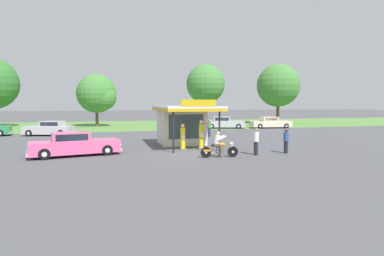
{
  "coord_description": "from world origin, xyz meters",
  "views": [
    {
      "loc": [
        -4.94,
        -19.84,
        3.2
      ],
      "look_at": [
        1.5,
        3.32,
        1.4
      ],
      "focal_mm": 29.52,
      "sensor_mm": 36.0,
      "label": 1
    }
  ],
  "objects_px": {
    "featured_classic_sedan": "(75,145)",
    "parked_car_back_row_right": "(270,123)",
    "motorcycle_with_rider": "(219,147)",
    "bystander_standing_back_lot": "(286,141)",
    "bystander_strolling_foreground": "(209,128)",
    "parked_car_back_row_far_right": "(49,129)",
    "parked_car_second_row_spare": "(224,123)",
    "gas_pump_offside": "(201,136)",
    "bystander_chatting_near_pumps": "(187,125)",
    "gas_pump_nearside": "(183,138)",
    "bystander_leaning_by_kiosk": "(256,141)"
  },
  "relations": [
    {
      "from": "bystander_leaning_by_kiosk",
      "to": "bystander_strolling_foreground",
      "type": "bearing_deg",
      "value": 86.19
    },
    {
      "from": "gas_pump_offside",
      "to": "parked_car_back_row_far_right",
      "type": "relative_size",
      "value": 0.4
    },
    {
      "from": "featured_classic_sedan",
      "to": "parked_car_back_row_right",
      "type": "xyz_separation_m",
      "value": [
        23.53,
        17.49,
        0.01
      ]
    },
    {
      "from": "gas_pump_nearside",
      "to": "parked_car_back_row_far_right",
      "type": "height_order",
      "value": "gas_pump_nearside"
    },
    {
      "from": "motorcycle_with_rider",
      "to": "featured_classic_sedan",
      "type": "xyz_separation_m",
      "value": [
        -8.48,
        2.99,
        0.02
      ]
    },
    {
      "from": "gas_pump_nearside",
      "to": "featured_classic_sedan",
      "type": "xyz_separation_m",
      "value": [
        -7.14,
        -0.68,
        -0.16
      ]
    },
    {
      "from": "featured_classic_sedan",
      "to": "gas_pump_nearside",
      "type": "bearing_deg",
      "value": 5.48
    },
    {
      "from": "bystander_chatting_near_pumps",
      "to": "bystander_strolling_foreground",
      "type": "bearing_deg",
      "value": -69.71
    },
    {
      "from": "bystander_strolling_foreground",
      "to": "bystander_standing_back_lot",
      "type": "height_order",
      "value": "bystander_strolling_foreground"
    },
    {
      "from": "parked_car_back_row_far_right",
      "to": "bystander_standing_back_lot",
      "type": "height_order",
      "value": "bystander_standing_back_lot"
    },
    {
      "from": "gas_pump_offside",
      "to": "parked_car_back_row_right",
      "type": "distance_m",
      "value": 22.55
    },
    {
      "from": "motorcycle_with_rider",
      "to": "parked_car_second_row_spare",
      "type": "height_order",
      "value": "motorcycle_with_rider"
    },
    {
      "from": "gas_pump_nearside",
      "to": "parked_car_back_row_far_right",
      "type": "distance_m",
      "value": 17.32
    },
    {
      "from": "gas_pump_nearside",
      "to": "bystander_standing_back_lot",
      "type": "height_order",
      "value": "gas_pump_nearside"
    },
    {
      "from": "motorcycle_with_rider",
      "to": "bystander_standing_back_lot",
      "type": "relative_size",
      "value": 1.46
    },
    {
      "from": "parked_car_second_row_spare",
      "to": "featured_classic_sedan",
      "type": "bearing_deg",
      "value": -132.6
    },
    {
      "from": "gas_pump_nearside",
      "to": "gas_pump_offside",
      "type": "bearing_deg",
      "value": 0.01
    },
    {
      "from": "featured_classic_sedan",
      "to": "parked_car_back_row_far_right",
      "type": "bearing_deg",
      "value": 104.39
    },
    {
      "from": "bystander_strolling_foreground",
      "to": "parked_car_back_row_right",
      "type": "bearing_deg",
      "value": 37.01
    },
    {
      "from": "parked_car_second_row_spare",
      "to": "parked_car_back_row_right",
      "type": "xyz_separation_m",
      "value": [
        6.22,
        -1.33,
        -0.01
      ]
    },
    {
      "from": "gas_pump_offside",
      "to": "bystander_standing_back_lot",
      "type": "bearing_deg",
      "value": -34.92
    },
    {
      "from": "featured_classic_sedan",
      "to": "parked_car_back_row_right",
      "type": "bearing_deg",
      "value": 36.63
    },
    {
      "from": "motorcycle_with_rider",
      "to": "bystander_standing_back_lot",
      "type": "distance_m",
      "value": 4.83
    },
    {
      "from": "motorcycle_with_rider",
      "to": "parked_car_second_row_spare",
      "type": "relative_size",
      "value": 0.41
    },
    {
      "from": "motorcycle_with_rider",
      "to": "featured_classic_sedan",
      "type": "bearing_deg",
      "value": 160.55
    },
    {
      "from": "gas_pump_nearside",
      "to": "bystander_standing_back_lot",
      "type": "distance_m",
      "value": 7.0
    },
    {
      "from": "parked_car_back_row_far_right",
      "to": "bystander_leaning_by_kiosk",
      "type": "xyz_separation_m",
      "value": [
        14.69,
        -17.07,
        0.22
      ]
    },
    {
      "from": "gas_pump_offside",
      "to": "featured_classic_sedan",
      "type": "relative_size",
      "value": 0.36
    },
    {
      "from": "motorcycle_with_rider",
      "to": "bystander_chatting_near_pumps",
      "type": "relative_size",
      "value": 1.34
    },
    {
      "from": "bystander_chatting_near_pumps",
      "to": "gas_pump_offside",
      "type": "bearing_deg",
      "value": -99.54
    },
    {
      "from": "parked_car_second_row_spare",
      "to": "parked_car_back_row_right",
      "type": "bearing_deg",
      "value": -12.07
    },
    {
      "from": "parked_car_back_row_far_right",
      "to": "bystander_leaning_by_kiosk",
      "type": "height_order",
      "value": "bystander_leaning_by_kiosk"
    },
    {
      "from": "gas_pump_offside",
      "to": "bystander_standing_back_lot",
      "type": "distance_m",
      "value": 5.85
    },
    {
      "from": "parked_car_back_row_far_right",
      "to": "parked_car_second_row_spare",
      "type": "xyz_separation_m",
      "value": [
        20.96,
        4.59,
        0.01
      ]
    },
    {
      "from": "gas_pump_nearside",
      "to": "bystander_chatting_near_pumps",
      "type": "height_order",
      "value": "gas_pump_nearside"
    },
    {
      "from": "motorcycle_with_rider",
      "to": "bystander_strolling_foreground",
      "type": "bearing_deg",
      "value": 74.1
    },
    {
      "from": "gas_pump_offside",
      "to": "featured_classic_sedan",
      "type": "bearing_deg",
      "value": -175.39
    },
    {
      "from": "gas_pump_offside",
      "to": "motorcycle_with_rider",
      "type": "relative_size",
      "value": 0.9
    },
    {
      "from": "gas_pump_nearside",
      "to": "motorcycle_with_rider",
      "type": "distance_m",
      "value": 3.92
    },
    {
      "from": "gas_pump_offside",
      "to": "parked_car_back_row_right",
      "type": "bearing_deg",
      "value": 48.19
    },
    {
      "from": "bystander_strolling_foreground",
      "to": "motorcycle_with_rider",
      "type": "bearing_deg",
      "value": -105.9
    },
    {
      "from": "gas_pump_nearside",
      "to": "featured_classic_sedan",
      "type": "relative_size",
      "value": 0.32
    },
    {
      "from": "parked_car_back_row_right",
      "to": "parked_car_back_row_far_right",
      "type": "bearing_deg",
      "value": -173.17
    },
    {
      "from": "motorcycle_with_rider",
      "to": "parked_car_back_row_far_right",
      "type": "xyz_separation_m",
      "value": [
        -12.13,
        17.23,
        0.04
      ]
    },
    {
      "from": "bystander_leaning_by_kiosk",
      "to": "gas_pump_nearside",
      "type": "bearing_deg",
      "value": 137.9
    },
    {
      "from": "featured_classic_sedan",
      "to": "bystander_standing_back_lot",
      "type": "xyz_separation_m",
      "value": [
        13.29,
        -2.66,
        0.16
      ]
    },
    {
      "from": "gas_pump_nearside",
      "to": "bystander_standing_back_lot",
      "type": "xyz_separation_m",
      "value": [
        6.15,
        -3.35,
        0.0
      ]
    },
    {
      "from": "bystander_strolling_foreground",
      "to": "featured_classic_sedan",
      "type": "bearing_deg",
      "value": -143.76
    },
    {
      "from": "bystander_strolling_foreground",
      "to": "parked_car_second_row_spare",
      "type": "bearing_deg",
      "value": 61.56
    },
    {
      "from": "featured_classic_sedan",
      "to": "bystander_standing_back_lot",
      "type": "relative_size",
      "value": 3.61
    }
  ]
}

